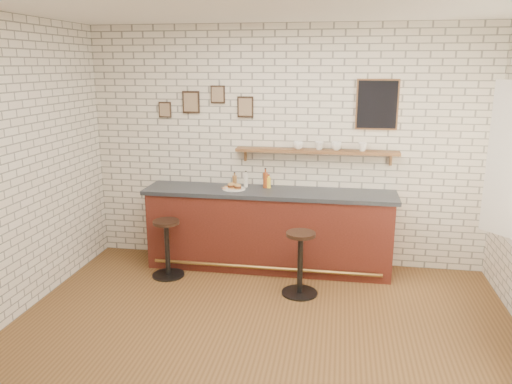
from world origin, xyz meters
TOP-DOWN VIEW (x-y plane):
  - ground at (0.00, 0.00)m, footprint 5.00×5.00m
  - bar_counter at (-0.16, 1.70)m, footprint 3.10×0.65m
  - sandwich_plate at (-0.59, 1.68)m, footprint 0.28×0.28m
  - ciabatta_sandwich at (-0.59, 1.68)m, footprint 0.21×0.15m
  - potato_chips at (-0.61, 1.68)m, footprint 0.25×0.17m
  - bitters_bottle_brown at (-0.62, 1.83)m, footprint 0.06×0.06m
  - bitters_bottle_white at (-0.47, 1.83)m, footprint 0.05×0.05m
  - bitters_bottle_amber at (-0.22, 1.83)m, footprint 0.06×0.06m
  - condiment_bottle_yellow at (-0.18, 1.83)m, footprint 0.05×0.05m
  - bar_stool_left at (-1.33, 1.22)m, footprint 0.39×0.39m
  - bar_stool_right at (0.30, 1.00)m, footprint 0.41×0.41m
  - wall_shelf at (0.40, 1.90)m, footprint 2.00×0.18m
  - shelf_cup_a at (0.17, 1.90)m, footprint 0.13×0.13m
  - shelf_cup_b at (0.43, 1.90)m, footprint 0.15×0.15m
  - shelf_cup_c at (0.64, 1.90)m, footprint 0.16×0.16m
  - shelf_cup_d at (0.95, 1.90)m, footprint 0.13×0.13m
  - back_wall_decor at (0.23, 1.98)m, footprint 2.96×0.02m

SIDE VIEW (x-z plane):
  - ground at x=0.00m, z-range 0.00..0.00m
  - bar_stool_left at x=-1.33m, z-range 0.03..0.73m
  - bar_stool_right at x=0.30m, z-range 0.03..0.76m
  - bar_counter at x=-0.16m, z-range 0.00..1.01m
  - sandwich_plate at x=-0.59m, z-range 1.01..1.02m
  - potato_chips at x=-0.61m, z-range 1.02..1.03m
  - ciabatta_sandwich at x=-0.59m, z-range 1.02..1.09m
  - condiment_bottle_yellow at x=-0.18m, z-range 1.00..1.17m
  - bitters_bottle_brown at x=-0.62m, z-range 0.99..1.18m
  - bitters_bottle_white at x=-0.47m, z-range 0.99..1.20m
  - bitters_bottle_amber at x=-0.22m, z-range 0.99..1.24m
  - wall_shelf at x=0.40m, z-range 1.39..1.57m
  - shelf_cup_a at x=0.17m, z-range 1.50..1.60m
  - shelf_cup_d at x=0.95m, z-range 1.50..1.60m
  - shelf_cup_b at x=0.43m, z-range 1.50..1.60m
  - shelf_cup_c at x=0.64m, z-range 1.50..1.60m
  - back_wall_decor at x=0.23m, z-range 1.77..2.33m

